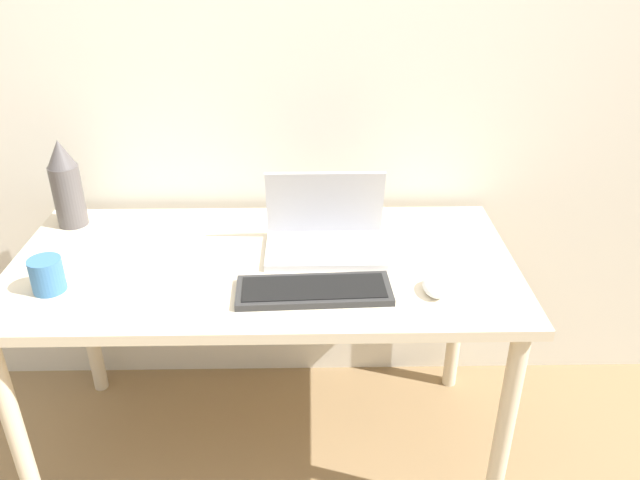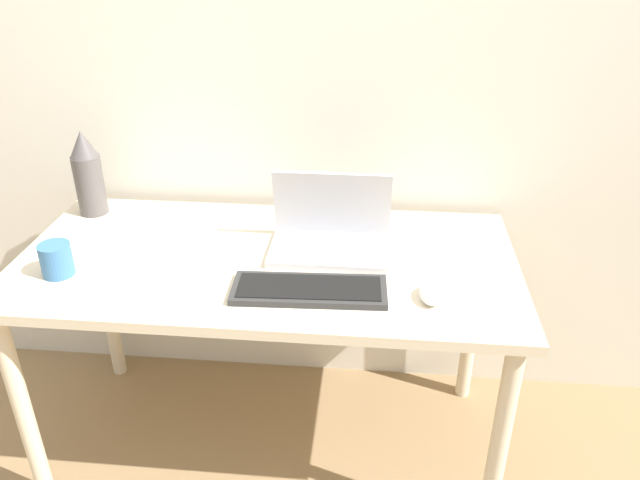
# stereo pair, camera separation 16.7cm
# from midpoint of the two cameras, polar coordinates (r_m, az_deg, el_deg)

# --- Properties ---
(wall_back) EXTENTS (6.00, 0.05, 2.50)m
(wall_back) POSITION_cam_midpoint_polar(r_m,az_deg,el_deg) (2.00, -7.64, 17.73)
(wall_back) COLOR silver
(wall_back) RESTS_ON ground_plane
(desk) EXTENTS (1.43, 0.70, 0.72)m
(desk) POSITION_cam_midpoint_polar(r_m,az_deg,el_deg) (1.83, -7.73, -4.14)
(desk) COLOR beige
(desk) RESTS_ON ground_plane
(laptop) EXTENTS (0.34, 0.22, 0.23)m
(laptop) POSITION_cam_midpoint_polar(r_m,az_deg,el_deg) (1.81, -2.15, 0.56)
(laptop) COLOR silver
(laptop) RESTS_ON desk
(keyboard) EXTENTS (0.41, 0.16, 0.02)m
(keyboard) POSITION_cam_midpoint_polar(r_m,az_deg,el_deg) (1.62, -3.51, -4.70)
(keyboard) COLOR #2D2D2D
(keyboard) RESTS_ON desk
(mouse) EXTENTS (0.06, 0.10, 0.04)m
(mouse) POSITION_cam_midpoint_polar(r_m,az_deg,el_deg) (1.63, 7.58, -4.31)
(mouse) COLOR white
(mouse) RESTS_ON desk
(vase) EXTENTS (0.09, 0.09, 0.28)m
(vase) POSITION_cam_midpoint_polar(r_m,az_deg,el_deg) (2.10, -24.35, 4.61)
(vase) COLOR #514C4C
(vase) RESTS_ON desk
(mug) EXTENTS (0.09, 0.09, 0.09)m
(mug) POSITION_cam_midpoint_polar(r_m,az_deg,el_deg) (1.80, -26.18, -2.97)
(mug) COLOR teal
(mug) RESTS_ON desk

